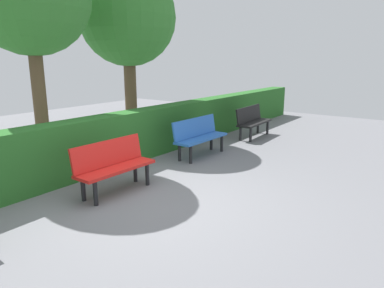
# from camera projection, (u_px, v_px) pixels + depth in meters

# --- Properties ---
(ground_plane) EXTENTS (20.72, 20.72, 0.00)m
(ground_plane) POSITION_uv_depth(u_px,v_px,m) (152.00, 201.00, 5.51)
(ground_plane) COLOR slate
(bench_black) EXTENTS (1.51, 0.52, 0.86)m
(bench_black) POSITION_uv_depth(u_px,v_px,m) (252.00, 120.00, 9.91)
(bench_black) COLOR black
(bench_black) RESTS_ON ground_plane
(bench_blue) EXTENTS (1.54, 0.48, 0.86)m
(bench_blue) POSITION_uv_depth(u_px,v_px,m) (199.00, 135.00, 7.99)
(bench_blue) COLOR blue
(bench_blue) RESTS_ON ground_plane
(bench_red) EXTENTS (1.42, 0.49, 0.86)m
(bench_red) POSITION_uv_depth(u_px,v_px,m) (113.00, 164.00, 5.81)
(bench_red) COLOR red
(bench_red) RESTS_ON ground_plane
(hedge_row) EXTENTS (16.72, 0.50, 1.07)m
(hedge_row) POSITION_uv_depth(u_px,v_px,m) (122.00, 138.00, 7.42)
(hedge_row) COLOR #266023
(hedge_row) RESTS_ON ground_plane
(tree_near) EXTENTS (2.50, 2.50, 4.46)m
(tree_near) POSITION_uv_depth(u_px,v_px,m) (128.00, 18.00, 9.03)
(tree_near) COLOR brown
(tree_near) RESTS_ON ground_plane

